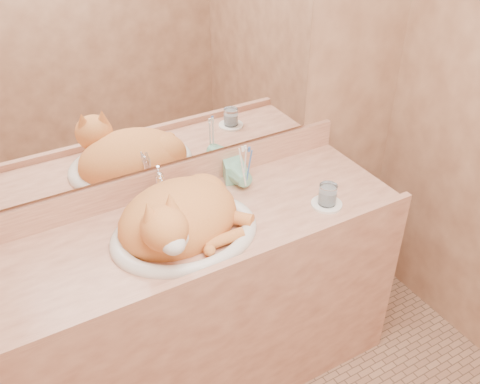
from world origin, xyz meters
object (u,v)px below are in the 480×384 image
cat (178,216)px  toothbrush_cup (246,182)px  vanity_counter (202,307)px  sink_basin (184,216)px  water_glass (328,194)px  soap_dispenser (236,166)px

cat → toothbrush_cup: size_ratio=4.59×
vanity_counter → sink_basin: 0.51m
vanity_counter → water_glass: water_glass is taller
toothbrush_cup → cat: bearing=-161.7°
soap_dispenser → toothbrush_cup: bearing=-59.9°
cat → toothbrush_cup: 0.36m
soap_dispenser → water_glass: 0.38m
vanity_counter → cat: size_ratio=3.45×
vanity_counter → soap_dispenser: 0.60m
vanity_counter → water_glass: 0.70m
cat → soap_dispenser: size_ratio=2.49×
cat → water_glass: cat is taller
soap_dispenser → water_glass: soap_dispenser is taller
sink_basin → cat: cat is taller
sink_basin → toothbrush_cup: size_ratio=5.29×
cat → water_glass: (0.57, -0.12, -0.03)m
vanity_counter → cat: bearing=-174.6°
sink_basin → toothbrush_cup: (0.33, 0.13, -0.04)m
vanity_counter → cat: cat is taller
sink_basin → cat: size_ratio=1.15×
toothbrush_cup → water_glass: bearing=-46.4°
water_glass → sink_basin: bearing=168.8°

